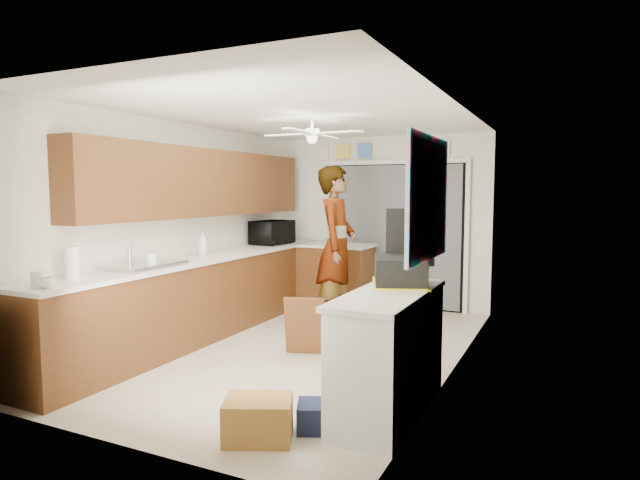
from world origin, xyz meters
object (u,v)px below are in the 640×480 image
(microwave, at_px, (272,232))
(cup, at_px, (47,283))
(cardboard_box, at_px, (258,419))
(man, at_px, (337,246))
(soap_bottle, at_px, (203,243))
(paper_towel_roll, at_px, (72,263))
(dog, at_px, (370,327))
(navy_crate, at_px, (320,416))
(suitcase, at_px, (400,271))

(microwave, xyz_separation_m, cup, (0.17, -3.77, -0.13))
(cardboard_box, height_order, man, man)
(cardboard_box, relative_size, man, 0.23)
(soap_bottle, xyz_separation_m, paper_towel_roll, (0.03, -1.86, -0.01))
(microwave, xyz_separation_m, paper_towel_roll, (-0.03, -3.38, -0.03))
(dog, bearing_deg, man, 114.03)
(paper_towel_roll, bearing_deg, man, 67.61)
(navy_crate, bearing_deg, cardboard_box, -134.90)
(cardboard_box, bearing_deg, paper_towel_roll, 173.86)
(cup, bearing_deg, paper_towel_roll, 116.24)
(paper_towel_roll, bearing_deg, cup, -63.76)
(soap_bottle, bearing_deg, dog, 11.78)
(paper_towel_roll, distance_m, cardboard_box, 2.24)
(soap_bottle, xyz_separation_m, navy_crate, (2.38, -1.76, -0.99))
(man, bearing_deg, cup, 153.14)
(paper_towel_roll, height_order, man, man)
(microwave, height_order, cardboard_box, microwave)
(cup, xyz_separation_m, man, (1.02, 3.36, 0.03))
(cardboard_box, distance_m, navy_crate, 0.45)
(navy_crate, bearing_deg, cup, -166.92)
(cup, height_order, suitcase, suitcase)
(paper_towel_roll, xyz_separation_m, man, (1.22, 2.96, -0.07))
(soap_bottle, height_order, paper_towel_roll, soap_bottle)
(microwave, relative_size, suitcase, 1.14)
(microwave, relative_size, navy_crate, 1.92)
(microwave, bearing_deg, soap_bottle, -179.79)
(microwave, height_order, man, man)
(dog, bearing_deg, soap_bottle, 170.11)
(cup, bearing_deg, microwave, 92.54)
(paper_towel_roll, bearing_deg, navy_crate, 2.49)
(soap_bottle, distance_m, paper_towel_roll, 1.86)
(cardboard_box, bearing_deg, dog, 92.27)
(paper_towel_roll, height_order, cardboard_box, paper_towel_roll)
(paper_towel_roll, bearing_deg, suitcase, 19.82)
(dog, bearing_deg, navy_crate, -100.79)
(soap_bottle, xyz_separation_m, cardboard_box, (2.06, -2.08, -0.95))
(microwave, relative_size, cup, 5.49)
(cup, distance_m, man, 3.51)
(cup, relative_size, paper_towel_roll, 0.39)
(soap_bottle, bearing_deg, microwave, 87.62)
(paper_towel_roll, distance_m, suitcase, 2.83)
(cardboard_box, xyz_separation_m, navy_crate, (0.32, 0.32, -0.05))
(man, bearing_deg, paper_towel_roll, 147.71)
(cardboard_box, bearing_deg, navy_crate, 45.10)
(microwave, height_order, paper_towel_roll, microwave)
(navy_crate, xyz_separation_m, dog, (-0.42, 2.17, 0.10))
(soap_bottle, height_order, man, man)
(paper_towel_roll, relative_size, cardboard_box, 0.62)
(suitcase, bearing_deg, dog, 98.81)
(soap_bottle, bearing_deg, paper_towel_roll, -88.94)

